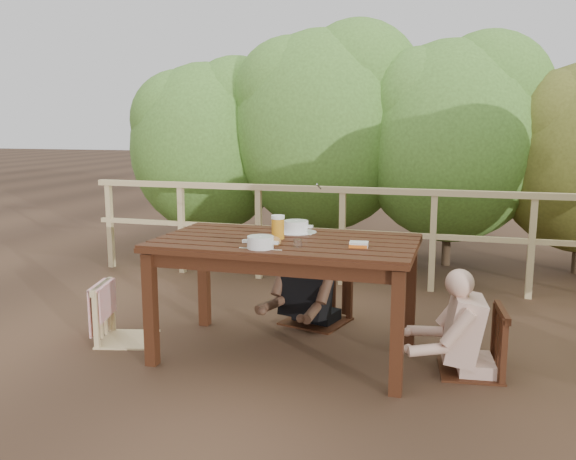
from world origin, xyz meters
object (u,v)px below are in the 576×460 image
(tumbler, at_px, (298,244))
(bread_roll, at_px, (272,241))
(diner_right, at_px, (479,289))
(butter_tub, at_px, (359,246))
(soup_far, at_px, (296,227))
(chair_left, at_px, (125,287))
(table, at_px, (286,299))
(beer_glass, at_px, (278,228))
(chair_right, at_px, (473,311))
(chair_far, at_px, (316,265))
(soup_near, at_px, (261,244))
(woman, at_px, (317,250))

(tumbler, bearing_deg, bread_roll, 171.62)
(bread_roll, bearing_deg, diner_right, 11.28)
(diner_right, height_order, tumbler, diner_right)
(butter_tub, bearing_deg, soup_far, 136.02)
(bread_roll, bearing_deg, chair_left, 173.22)
(table, bearing_deg, diner_right, 2.51)
(bread_roll, height_order, beer_glass, beer_glass)
(table, xyz_separation_m, beer_glass, (-0.06, 0.01, 0.50))
(diner_right, relative_size, soup_far, 3.79)
(diner_right, xyz_separation_m, tumbler, (-1.14, -0.29, 0.29))
(diner_right, xyz_separation_m, butter_tub, (-0.76, -0.19, 0.28))
(soup_far, relative_size, bread_roll, 2.36)
(chair_right, bearing_deg, chair_far, -126.35)
(soup_near, relative_size, butter_tub, 2.37)
(chair_far, bearing_deg, butter_tub, -45.29)
(diner_right, height_order, soup_far, diner_right)
(diner_right, height_order, beer_glass, diner_right)
(table, relative_size, woman, 1.46)
(butter_tub, bearing_deg, bread_roll, -177.92)
(chair_left, height_order, woman, woman)
(chair_far, bearing_deg, tumbler, -67.83)
(soup_far, bearing_deg, tumbler, -73.05)
(tumbler, bearing_deg, diner_right, 14.40)
(table, height_order, woman, woman)
(diner_right, bearing_deg, woman, 53.55)
(chair_left, xyz_separation_m, tumbler, (1.40, -0.17, 0.44))
(butter_tub, bearing_deg, soup_near, -166.07)
(diner_right, bearing_deg, bread_roll, 94.62)
(beer_glass, xyz_separation_m, butter_tub, (0.59, -0.13, -0.06))
(chair_far, distance_m, beer_glass, 0.87)
(bread_roll, xyz_separation_m, butter_tub, (0.57, 0.08, -0.01))
(beer_glass, bearing_deg, woman, 83.08)
(chair_left, xyz_separation_m, bread_roll, (1.21, -0.14, 0.45))
(diner_right, distance_m, butter_tub, 0.83)
(chair_right, bearing_deg, woman, -127.05)
(soup_near, distance_m, butter_tub, 0.64)
(woman, bearing_deg, soup_near, 100.28)
(chair_left, height_order, chair_right, chair_right)
(table, distance_m, tumbler, 0.53)
(table, height_order, chair_left, chair_left)
(beer_glass, bearing_deg, butter_tub, -12.78)
(butter_tub, bearing_deg, chair_far, 113.35)
(soup_far, relative_size, tumbler, 4.44)
(table, xyz_separation_m, diner_right, (1.30, 0.06, 0.16))
(chair_right, relative_size, bread_roll, 6.54)
(beer_glass, bearing_deg, table, -5.27)
(bread_roll, bearing_deg, chair_right, 11.54)
(bread_roll, height_order, butter_tub, bread_roll)
(table, xyz_separation_m, chair_right, (1.27, 0.06, 0.01))
(chair_right, distance_m, diner_right, 0.16)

